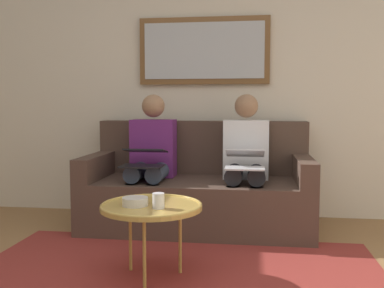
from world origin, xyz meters
TOP-DOWN VIEW (x-y plane):
  - wall_rear at (0.00, -2.60)m, footprint 6.00×0.12m
  - area_rug at (0.00, -0.85)m, footprint 2.60×1.80m
  - couch at (0.00, -2.12)m, footprint 1.90×0.90m
  - framed_mirror at (0.00, -2.51)m, footprint 1.22×0.05m
  - coffee_table at (0.14, -0.90)m, footprint 0.61×0.61m
  - cup at (0.08, -0.82)m, footprint 0.07×0.07m
  - bowl at (0.23, -0.87)m, footprint 0.15×0.15m
  - person_left at (-0.40, -2.05)m, footprint 0.38×0.58m
  - laptop_silver at (-0.40, -1.81)m, footprint 0.30×0.34m
  - person_right at (0.40, -2.05)m, footprint 0.38×0.58m
  - laptop_black at (0.40, -1.80)m, footprint 0.33×0.34m

SIDE VIEW (x-z plane):
  - area_rug at x=0.00m, z-range 0.00..0.01m
  - couch at x=0.00m, z-range -0.14..0.76m
  - coffee_table at x=0.14m, z-range 0.21..0.67m
  - bowl at x=0.23m, z-range 0.45..0.50m
  - cup at x=0.08m, z-range 0.45..0.54m
  - person_left at x=-0.40m, z-range 0.04..1.18m
  - person_right at x=0.40m, z-range 0.04..1.18m
  - laptop_silver at x=-0.40m, z-range 0.55..0.70m
  - laptop_black at x=0.40m, z-range 0.56..0.70m
  - wall_rear at x=0.00m, z-range 0.00..2.60m
  - framed_mirror at x=0.00m, z-range 1.24..1.86m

